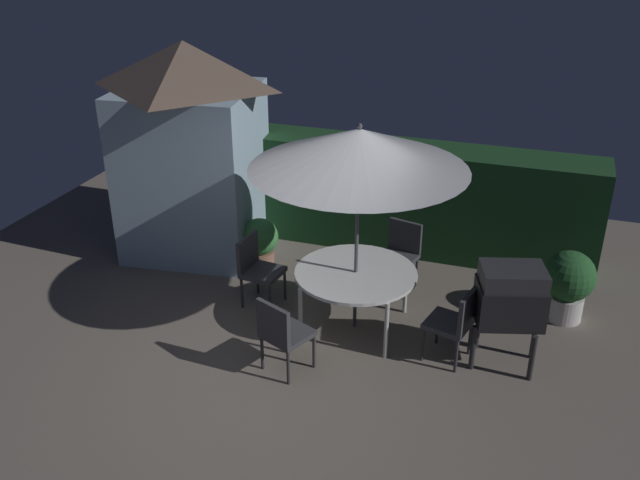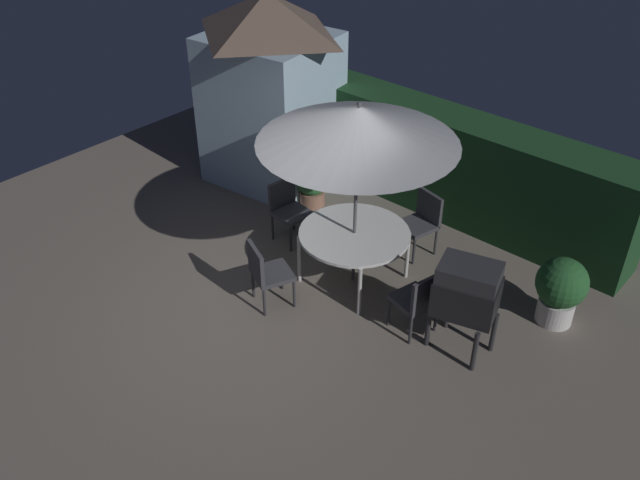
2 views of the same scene
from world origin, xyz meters
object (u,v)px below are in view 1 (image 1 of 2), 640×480
(chair_toward_hedge, at_px, (282,331))
(patio_table, at_px, (356,275))
(chair_far_side, at_px, (257,266))
(bbq_grill, at_px, (510,297))
(chair_near_shed, at_px, (400,251))
(potted_plant_by_grill, at_px, (260,241))
(potted_plant_by_shed, at_px, (568,283))
(chair_toward_house, at_px, (456,320))
(garden_shed, at_px, (191,148))
(patio_umbrella, at_px, (359,149))

(chair_toward_hedge, bearing_deg, patio_table, 66.32)
(patio_table, height_order, chair_far_side, chair_far_side)
(bbq_grill, height_order, chair_near_shed, bbq_grill)
(chair_far_side, relative_size, potted_plant_by_grill, 1.26)
(potted_plant_by_shed, distance_m, potted_plant_by_grill, 4.07)
(chair_toward_house, bearing_deg, garden_shed, 157.88)
(patio_umbrella, height_order, bbq_grill, patio_umbrella)
(chair_toward_hedge, bearing_deg, potted_plant_by_grill, 118.72)
(chair_near_shed, xyz_separation_m, chair_toward_house, (0.95, -1.44, 0.00))
(patio_umbrella, height_order, potted_plant_by_grill, patio_umbrella)
(garden_shed, relative_size, chair_far_side, 3.34)
(patio_table, xyz_separation_m, chair_near_shed, (0.28, 1.13, -0.18))
(chair_near_shed, relative_size, chair_toward_hedge, 1.00)
(garden_shed, bearing_deg, chair_near_shed, -3.69)
(bbq_grill, distance_m, chair_far_side, 3.13)
(chair_near_shed, height_order, potted_plant_by_shed, potted_plant_by_shed)
(chair_near_shed, relative_size, chair_far_side, 1.00)
(potted_plant_by_shed, height_order, potted_plant_by_grill, potted_plant_by_shed)
(patio_table, relative_size, patio_umbrella, 0.57)
(chair_toward_house, bearing_deg, potted_plant_by_shed, 48.50)
(patio_table, distance_m, chair_toward_house, 1.28)
(chair_far_side, bearing_deg, patio_umbrella, -6.15)
(patio_umbrella, bearing_deg, potted_plant_by_grill, 148.00)
(patio_table, distance_m, bbq_grill, 1.78)
(bbq_grill, height_order, potted_plant_by_grill, bbq_grill)
(garden_shed, distance_m, chair_toward_hedge, 3.51)
(patio_table, bearing_deg, chair_toward_hedge, -113.68)
(chair_near_shed, height_order, chair_far_side, same)
(potted_plant_by_grill, bearing_deg, chair_toward_house, -24.95)
(garden_shed, relative_size, chair_toward_hedge, 3.34)
(chair_near_shed, xyz_separation_m, chair_toward_hedge, (-0.78, -2.25, 0.00))
(patio_table, xyz_separation_m, patio_umbrella, (0.00, 0.00, 1.55))
(patio_table, height_order, bbq_grill, bbq_grill)
(patio_umbrella, relative_size, potted_plant_by_grill, 3.54)
(patio_table, height_order, chair_toward_hedge, chair_toward_hedge)
(bbq_grill, bearing_deg, patio_table, 173.78)
(garden_shed, xyz_separation_m, chair_far_side, (1.46, -1.19, -1.01))
(patio_table, relative_size, potted_plant_by_grill, 2.01)
(chair_far_side, distance_m, potted_plant_by_shed, 3.81)
(garden_shed, bearing_deg, chair_far_side, -39.05)
(potted_plant_by_shed, bearing_deg, chair_far_side, -167.03)
(patio_umbrella, xyz_separation_m, chair_toward_hedge, (-0.49, -1.12, -1.73))
(chair_toward_hedge, bearing_deg, garden_shed, 133.20)
(potted_plant_by_grill, bearing_deg, bbq_grill, -19.84)
(bbq_grill, height_order, chair_far_side, bbq_grill)
(patio_table, bearing_deg, potted_plant_by_grill, 148.00)
(patio_umbrella, distance_m, potted_plant_by_shed, 3.12)
(potted_plant_by_shed, bearing_deg, potted_plant_by_grill, 179.26)
(chair_toward_house, relative_size, potted_plant_by_grill, 1.26)
(chair_toward_hedge, bearing_deg, bbq_grill, 22.39)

